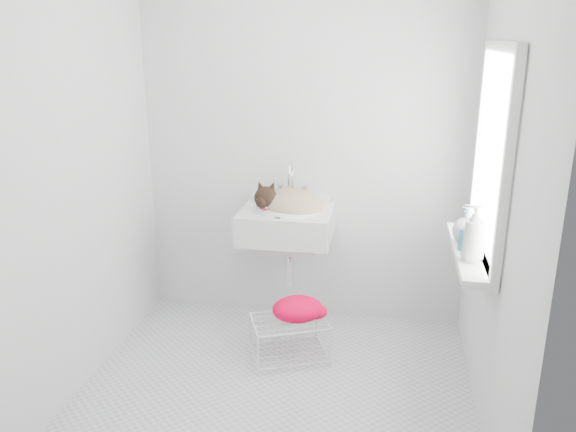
% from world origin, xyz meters
% --- Properties ---
extents(floor, '(2.20, 2.00, 0.02)m').
position_xyz_m(floor, '(0.00, 0.00, 0.00)').
color(floor, silver).
rests_on(floor, ground).
extents(back_wall, '(2.20, 0.02, 2.50)m').
position_xyz_m(back_wall, '(0.00, 1.00, 1.25)').
color(back_wall, silver).
rests_on(back_wall, ground).
extents(right_wall, '(0.02, 2.00, 2.50)m').
position_xyz_m(right_wall, '(1.10, 0.00, 1.25)').
color(right_wall, silver).
rests_on(right_wall, ground).
extents(left_wall, '(0.02, 2.00, 2.50)m').
position_xyz_m(left_wall, '(-1.10, 0.00, 1.25)').
color(left_wall, silver).
rests_on(left_wall, ground).
extents(window_glass, '(0.01, 0.80, 1.00)m').
position_xyz_m(window_glass, '(1.09, 0.20, 1.35)').
color(window_glass, white).
rests_on(window_glass, right_wall).
extents(window_frame, '(0.04, 0.90, 1.10)m').
position_xyz_m(window_frame, '(1.07, 0.20, 1.35)').
color(window_frame, white).
rests_on(window_frame, right_wall).
extents(windowsill, '(0.16, 0.88, 0.04)m').
position_xyz_m(windowsill, '(1.01, 0.20, 0.83)').
color(windowsill, white).
rests_on(windowsill, right_wall).
extents(sink, '(0.59, 0.52, 0.24)m').
position_xyz_m(sink, '(-0.07, 0.74, 0.85)').
color(sink, white).
rests_on(sink, back_wall).
extents(faucet, '(0.21, 0.15, 0.21)m').
position_xyz_m(faucet, '(-0.07, 0.92, 0.99)').
color(faucet, silver).
rests_on(faucet, sink).
extents(cat, '(0.45, 0.38, 0.27)m').
position_xyz_m(cat, '(-0.05, 0.72, 0.89)').
color(cat, tan).
rests_on(cat, sink).
extents(wire_rack, '(0.53, 0.45, 0.26)m').
position_xyz_m(wire_rack, '(0.02, 0.35, 0.15)').
color(wire_rack, silver).
rests_on(wire_rack, floor).
extents(towel, '(0.38, 0.32, 0.13)m').
position_xyz_m(towel, '(0.07, 0.37, 0.29)').
color(towel, '#E70005').
rests_on(towel, wire_rack).
extents(bottle_a, '(0.11, 0.11, 0.25)m').
position_xyz_m(bottle_a, '(1.00, 0.02, 0.85)').
color(bottle_a, silver).
rests_on(bottle_a, windowsill).
extents(bottle_b, '(0.11, 0.11, 0.17)m').
position_xyz_m(bottle_b, '(1.00, 0.17, 0.85)').
color(bottle_b, teal).
rests_on(bottle_b, windowsill).
extents(bottle_c, '(0.21, 0.21, 0.19)m').
position_xyz_m(bottle_c, '(1.00, 0.30, 0.85)').
color(bottle_c, silver).
rests_on(bottle_c, windowsill).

